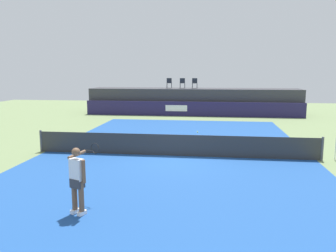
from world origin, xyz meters
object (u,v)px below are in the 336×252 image
Objects in this scene: spectator_chair_center at (195,83)px; tennis_ball at (197,132)px; spectator_chair_left at (182,83)px; net_post_near at (41,141)px; tennis_player at (78,178)px; spectator_chair_far_left at (169,83)px; net_post_far at (322,149)px.

spectator_chair_center is 13.06× the size of tennis_ball.
spectator_chair_left reaches higher than tennis_ball.
net_post_near is 7.86m from tennis_player.
spectator_chair_center reaches higher than net_post_near.
spectator_chair_center reaches higher than tennis_ball.
spectator_chair_left reaches higher than tennis_player.
spectator_chair_far_left is at bearing 176.21° from spectator_chair_left.
spectator_chair_center is at bearing 111.91° from net_post_far.
spectator_chair_left reaches higher than net_post_near.
net_post_near is (-4.04, -15.34, -2.19)m from spectator_chair_far_left.
spectator_chair_far_left reaches higher than tennis_player.
net_post_near is 14.71× the size of tennis_ball.
spectator_chair_far_left is 16.01m from net_post_near.
spectator_chair_left is at bearing 179.13° from spectator_chair_center.
spectator_chair_far_left is 0.89× the size of net_post_near.
spectator_chair_far_left is 13.06× the size of tennis_ball.
net_post_near and net_post_far have the same top height.
tennis_ball is at bearing 132.75° from net_post_far.
tennis_ball is (0.69, -9.36, -2.66)m from spectator_chair_center.
net_post_far is at bearing -47.25° from tennis_ball.
spectator_chair_left is 21.83m from tennis_player.
spectator_chair_left is 9.90m from tennis_ball.
tennis_player is (0.38, -21.82, -1.73)m from spectator_chair_far_left.
net_post_near is 9.13m from tennis_ball.
net_post_near is at bearing -112.36° from spectator_chair_center.
spectator_chair_far_left is 1.00× the size of spectator_chair_left.
spectator_chair_center is 21.87m from tennis_player.
spectator_chair_center is 9.76m from tennis_ball.
spectator_chair_center reaches higher than tennis_player.
tennis_player is 26.03× the size of tennis_ball.
spectator_chair_far_left is at bearing 177.61° from spectator_chair_center.
tennis_ball is (2.55, 12.36, -0.92)m from tennis_player.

